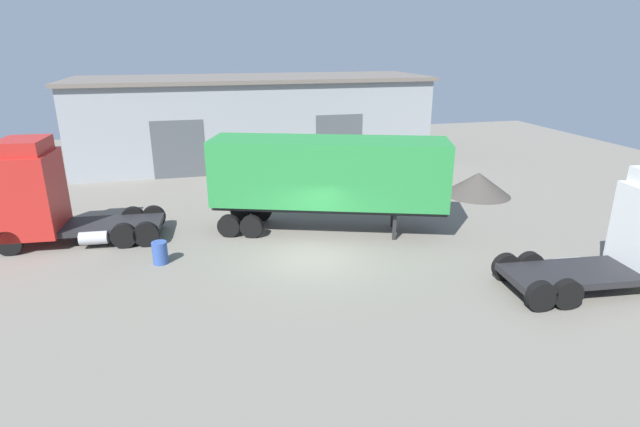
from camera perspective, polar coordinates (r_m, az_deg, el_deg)
ground_plane at (r=19.88m, az=-0.96°, el=-5.06°), size 60.00×60.00×0.00m
warehouse_building at (r=35.93m, az=-7.51°, el=10.60°), size 23.99×7.79×5.87m
tractor_unit_red at (r=23.61m, az=-29.40°, el=1.80°), size 6.57×2.95×4.47m
container_trailer_green at (r=21.85m, az=0.88°, el=4.53°), size 10.45×5.70×4.18m
gravel_pile at (r=29.09m, az=17.60°, el=3.25°), size 3.63×3.63×1.29m
oil_drum at (r=20.18m, az=-17.82°, el=-4.29°), size 0.58×0.58×0.88m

